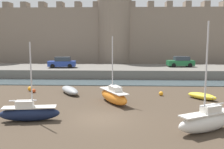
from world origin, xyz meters
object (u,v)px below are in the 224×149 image
at_px(car_quay_centre_east, 181,62).
at_px(car_quay_west, 62,62).
at_px(sailboat_midflat_right, 114,96).
at_px(rowboat_midflat_left, 202,96).
at_px(mooring_buoy_mid_mud, 161,94).
at_px(mooring_buoy_near_shore, 34,91).
at_px(rowboat_near_channel_right, 70,90).
at_px(sailboat_foreground_centre, 29,112).
at_px(sailboat_midflat_centre, 207,121).
at_px(mooring_buoy_near_channel, 30,89).

height_order(car_quay_centre_east, car_quay_west, same).
bearing_deg(car_quay_centre_east, sailboat_midflat_right, -118.31).
bearing_deg(rowboat_midflat_left, car_quay_centre_east, 84.58).
relative_size(mooring_buoy_mid_mud, mooring_buoy_near_shore, 1.05).
bearing_deg(car_quay_centre_east, rowboat_midflat_left, -95.42).
bearing_deg(rowboat_midflat_left, mooring_buoy_near_shore, 172.20).
distance_m(rowboat_near_channel_right, mooring_buoy_near_shore, 3.99).
bearing_deg(sailboat_foreground_centre, rowboat_midflat_left, 27.05).
bearing_deg(rowboat_near_channel_right, mooring_buoy_near_shore, 173.75).
xyz_separation_m(rowboat_near_channel_right, sailboat_foreground_centre, (-1.03, -9.08, 0.22)).
bearing_deg(sailboat_foreground_centre, rowboat_near_channel_right, 83.51).
bearing_deg(car_quay_centre_east, mooring_buoy_mid_mud, -109.08).
distance_m(rowboat_midflat_left, rowboat_near_channel_right, 13.18).
bearing_deg(rowboat_midflat_left, sailboat_midflat_centre, -105.11).
bearing_deg(mooring_buoy_near_channel, sailboat_midflat_right, -28.64).
bearing_deg(rowboat_near_channel_right, mooring_buoy_mid_mud, -3.16).
relative_size(mooring_buoy_near_channel, car_quay_west, 0.12).
relative_size(rowboat_near_channel_right, car_quay_west, 0.92).
bearing_deg(car_quay_centre_east, sailboat_midflat_centre, -98.87).
relative_size(mooring_buoy_mid_mud, mooring_buoy_near_channel, 0.86).
xyz_separation_m(sailboat_foreground_centre, mooring_buoy_near_channel, (-3.62, 10.38, -0.36)).
relative_size(mooring_buoy_mid_mud, car_quay_centre_east, 0.10).
distance_m(sailboat_midflat_centre, car_quay_centre_east, 25.72).
xyz_separation_m(sailboat_midflat_right, sailboat_midflat_centre, (5.96, -6.96, 0.03)).
xyz_separation_m(rowboat_midflat_left, car_quay_centre_east, (1.56, 16.51, 1.80)).
distance_m(mooring_buoy_mid_mud, mooring_buoy_near_shore, 13.36).
bearing_deg(car_quay_west, rowboat_midflat_left, -41.22).
relative_size(rowboat_midflat_left, rowboat_near_channel_right, 0.73).
xyz_separation_m(sailboat_midflat_centre, sailboat_foreground_centre, (-11.68, 1.68, -0.09)).
distance_m(sailboat_foreground_centre, car_quay_centre_east, 28.43).
height_order(mooring_buoy_near_shore, mooring_buoy_near_channel, mooring_buoy_near_channel).
xyz_separation_m(sailboat_midflat_right, sailboat_foreground_centre, (-5.72, -5.28, -0.06)).
bearing_deg(mooring_buoy_near_shore, sailboat_midflat_centre, -37.48).
bearing_deg(sailboat_foreground_centre, car_quay_centre_east, 56.58).
bearing_deg(car_quay_centre_east, mooring_buoy_near_channel, -145.33).
bearing_deg(mooring_buoy_near_shore, mooring_buoy_mid_mud, -4.08).
distance_m(rowboat_midflat_left, sailboat_foreground_centre, 15.80).
distance_m(mooring_buoy_near_channel, car_quay_west, 11.63).
relative_size(rowboat_midflat_left, car_quay_centre_east, 0.67).
xyz_separation_m(sailboat_midflat_centre, car_quay_centre_east, (3.96, 25.38, 1.41)).
bearing_deg(car_quay_west, sailboat_midflat_right, -63.20).
relative_size(rowboat_midflat_left, mooring_buoy_mid_mud, 6.46).
height_order(rowboat_near_channel_right, mooring_buoy_mid_mud, rowboat_near_channel_right).
relative_size(mooring_buoy_near_shore, mooring_buoy_near_channel, 0.82).
xyz_separation_m(rowboat_midflat_left, mooring_buoy_near_shore, (-17.00, 2.33, -0.11)).
height_order(sailboat_midflat_right, mooring_buoy_near_channel, sailboat_midflat_right).
xyz_separation_m(rowboat_near_channel_right, mooring_buoy_mid_mud, (9.37, -0.52, -0.18)).
distance_m(rowboat_midflat_left, mooring_buoy_near_shore, 17.16).
bearing_deg(sailboat_foreground_centre, mooring_buoy_near_channel, 109.22).
height_order(mooring_buoy_near_shore, car_quay_centre_east, car_quay_centre_east).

